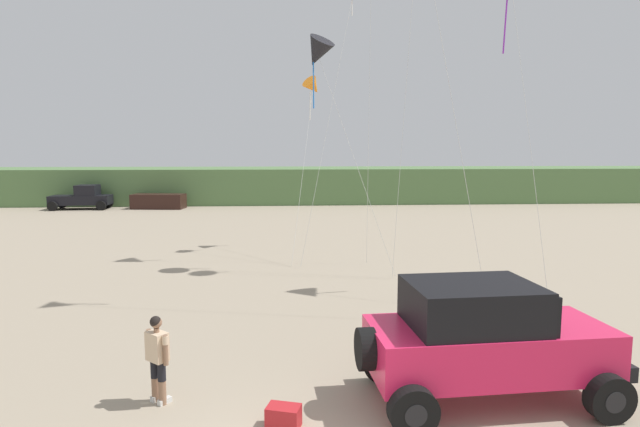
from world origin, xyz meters
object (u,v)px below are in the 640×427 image
at_px(cooler_box, 284,417).
at_px(kite_yellow_diamond, 317,53).
at_px(person_watching, 158,354).
at_px(kite_purple_stunt, 313,87).
at_px(jeep, 485,338).
at_px(distant_sedan, 159,201).
at_px(distant_pickup, 83,198).

xyz_separation_m(cooler_box, kite_yellow_diamond, (1.34, 12.41, 8.31)).
relative_size(person_watching, kite_yellow_diamond, 0.18).
distance_m(person_watching, kite_yellow_diamond, 14.15).
bearing_deg(kite_purple_stunt, jeep, -82.12).
height_order(cooler_box, distant_sedan, distant_sedan).
relative_size(distant_sedan, kite_yellow_diamond, 0.45).
xyz_separation_m(cooler_box, distant_pickup, (-16.49, 34.68, 0.75)).
height_order(jeep, distant_pickup, jeep).
xyz_separation_m(person_watching, cooler_box, (2.32, -1.03, -0.75)).
bearing_deg(kite_purple_stunt, cooler_box, -94.74).
bearing_deg(jeep, person_watching, 177.22).
distance_m(jeep, distant_sedan, 36.83).
height_order(person_watching, kite_yellow_diamond, kite_yellow_diamond).
height_order(person_watching, distant_sedan, person_watching).
xyz_separation_m(kite_purple_stunt, kite_yellow_diamond, (-0.10, -4.96, 0.71)).
relative_size(cooler_box, kite_purple_stunt, 0.07).
bearing_deg(distant_sedan, kite_yellow_diamond, -55.38).
distance_m(jeep, kite_yellow_diamond, 13.98).
bearing_deg(distant_pickup, jeep, -59.20).
distance_m(cooler_box, kite_purple_stunt, 19.01).
height_order(kite_purple_stunt, kite_yellow_diamond, kite_yellow_diamond).
xyz_separation_m(person_watching, kite_purple_stunt, (3.76, 16.33, 6.86)).
distance_m(distant_pickup, distant_sedan, 6.07).
relative_size(distant_pickup, kite_yellow_diamond, 0.50).
bearing_deg(kite_purple_stunt, distant_pickup, 136.00).
relative_size(jeep, kite_purple_stunt, 0.59).
relative_size(distant_pickup, distant_sedan, 1.12).
relative_size(jeep, kite_yellow_diamond, 0.53).
height_order(distant_pickup, kite_yellow_diamond, kite_yellow_diamond).
relative_size(person_watching, kite_purple_stunt, 0.20).
bearing_deg(person_watching, cooler_box, -24.00).
height_order(distant_sedan, kite_purple_stunt, kite_purple_stunt).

